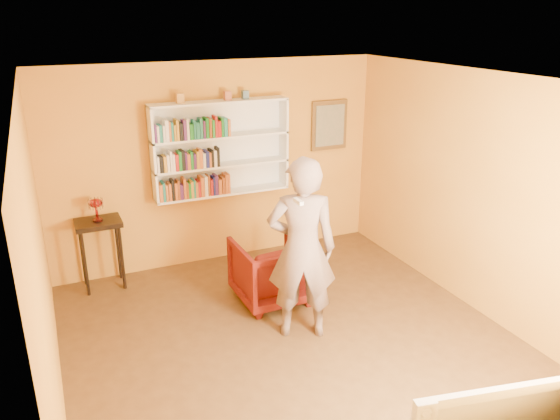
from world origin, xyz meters
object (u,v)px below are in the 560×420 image
(person, at_px, (302,249))
(television, at_px, (488,420))
(bookshelf, at_px, (220,148))
(ruby_lustre, at_px, (96,205))
(console_table, at_px, (99,232))
(armchair, at_px, (272,270))

(person, distance_m, television, 2.56)
(bookshelf, relative_size, television, 1.51)
(bookshelf, relative_size, ruby_lustre, 6.46)
(console_table, distance_m, television, 4.87)
(person, bearing_deg, ruby_lustre, -25.54)
(ruby_lustre, xyz_separation_m, person, (1.79, -1.95, -0.11))
(console_table, bearing_deg, armchair, -32.99)
(console_table, bearing_deg, person, -47.38)
(bookshelf, height_order, person, bookshelf)
(bookshelf, height_order, console_table, bookshelf)
(ruby_lustre, relative_size, television, 0.23)
(television, bearing_deg, ruby_lustre, 123.81)
(console_table, xyz_separation_m, television, (1.87, -4.50, 0.09))
(ruby_lustre, height_order, armchair, ruby_lustre)
(bookshelf, xyz_separation_m, armchair, (0.17, -1.32, -1.21))
(bookshelf, distance_m, television, 4.73)
(television, bearing_deg, person, 102.95)
(bookshelf, distance_m, ruby_lustre, 1.71)
(person, height_order, television, person)
(ruby_lustre, height_order, television, same)
(bookshelf, bearing_deg, console_table, -174.39)
(ruby_lustre, bearing_deg, bookshelf, 5.61)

